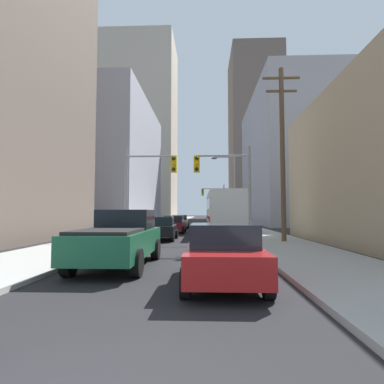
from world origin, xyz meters
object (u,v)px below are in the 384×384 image
(sedan_beige, at_px, (180,222))
(traffic_signal_far_right, at_px, (214,198))
(pickup_truck_green, at_px, (120,238))
(city_bus, at_px, (223,211))
(traffic_signal_near_left, at_px, (148,178))
(sedan_maroon, at_px, (174,224))
(sedan_black, at_px, (161,228))
(sedan_red, at_px, (223,254))
(traffic_signal_near_right, at_px, (225,177))

(sedan_beige, xyz_separation_m, traffic_signal_far_right, (4.19, 12.54, 3.26))
(pickup_truck_green, bearing_deg, city_bus, 74.95)
(sedan_beige, bearing_deg, traffic_signal_near_left, -92.80)
(sedan_maroon, bearing_deg, sedan_beige, 91.02)
(sedan_black, bearing_deg, sedan_beige, 89.96)
(sedan_red, distance_m, sedan_black, 13.40)
(sedan_red, bearing_deg, traffic_signal_far_right, 88.78)
(city_bus, relative_size, traffic_signal_near_left, 1.92)
(city_bus, relative_size, pickup_truck_green, 2.13)
(traffic_signal_near_right, xyz_separation_m, traffic_signal_far_right, (0.05, 28.44, -0.01))
(city_bus, bearing_deg, traffic_signal_near_right, -91.79)
(traffic_signal_far_right, bearing_deg, traffic_signal_near_left, -99.91)
(city_bus, bearing_deg, sedan_maroon, 161.13)
(pickup_truck_green, height_order, traffic_signal_near_right, traffic_signal_near_right)
(city_bus, distance_m, sedan_beige, 10.24)
(sedan_red, height_order, sedan_beige, same)
(sedan_black, distance_m, sedan_maroon, 7.32)
(sedan_red, bearing_deg, city_bus, 86.90)
(pickup_truck_green, relative_size, sedan_black, 1.27)
(sedan_red, xyz_separation_m, traffic_signal_far_right, (0.87, 40.60, 3.26))
(city_bus, height_order, sedan_beige, city_bus)
(sedan_maroon, xyz_separation_m, traffic_signal_near_right, (4.00, -8.13, 3.26))
(sedan_red, distance_m, traffic_signal_near_right, 12.62)
(pickup_truck_green, bearing_deg, sedan_maroon, 89.55)
(traffic_signal_near_right, bearing_deg, sedan_maroon, 116.18)
(city_bus, distance_m, sedan_red, 18.92)
(traffic_signal_near_left, xyz_separation_m, traffic_signal_far_right, (4.97, 28.44, 0.01))
(traffic_signal_far_right, bearing_deg, sedan_beige, -108.49)
(sedan_red, bearing_deg, traffic_signal_near_right, 86.18)
(traffic_signal_far_right, bearing_deg, sedan_red, -91.22)
(sedan_red, distance_m, sedan_maroon, 20.55)
(city_bus, height_order, traffic_signal_far_right, traffic_signal_far_right)
(city_bus, bearing_deg, sedan_red, -93.10)
(pickup_truck_green, relative_size, sedan_beige, 1.27)
(traffic_signal_near_left, relative_size, traffic_signal_near_right, 1.00)
(sedan_black, bearing_deg, city_bus, 53.46)
(traffic_signal_near_left, bearing_deg, pickup_truck_green, -85.30)
(city_bus, distance_m, traffic_signal_near_left, 8.69)
(sedan_beige, xyz_separation_m, traffic_signal_near_left, (-0.78, -15.90, 3.25))
(sedan_maroon, distance_m, sedan_beige, 7.76)
(sedan_black, bearing_deg, traffic_signal_far_right, 81.35)
(traffic_signal_near_left, bearing_deg, sedan_black, 46.67)
(traffic_signal_near_left, bearing_deg, city_bus, 52.57)
(sedan_black, relative_size, traffic_signal_near_left, 0.71)
(sedan_red, xyz_separation_m, sedan_beige, (-3.33, 28.06, 0.00))
(sedan_black, bearing_deg, sedan_red, -75.58)
(city_bus, bearing_deg, traffic_signal_near_left, -127.43)
(sedan_maroon, bearing_deg, traffic_signal_far_right, 78.71)
(city_bus, xyz_separation_m, sedan_beige, (-4.35, 9.20, -1.16))
(pickup_truck_green, xyz_separation_m, sedan_beige, (-0.00, 25.36, -0.16))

